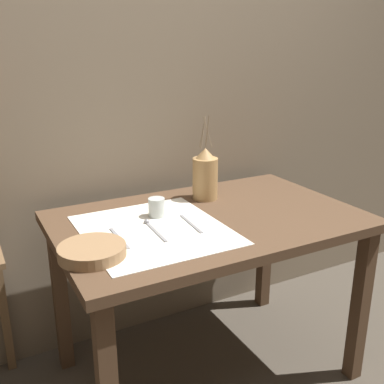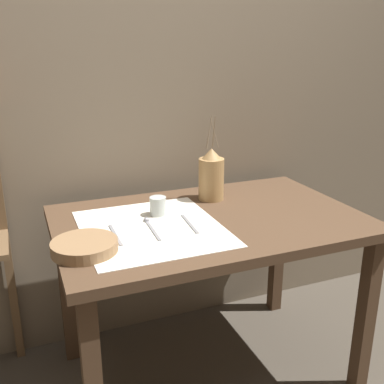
# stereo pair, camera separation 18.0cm
# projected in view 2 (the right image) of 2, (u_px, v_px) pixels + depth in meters

# --- Properties ---
(ground_plane) EXTENTS (12.00, 12.00, 0.00)m
(ground_plane) POSITION_uv_depth(u_px,v_px,m) (208.00, 370.00, 2.11)
(ground_plane) COLOR #473F35
(stone_wall_back) EXTENTS (7.00, 0.06, 2.40)m
(stone_wall_back) POSITION_uv_depth(u_px,v_px,m) (168.00, 100.00, 2.19)
(stone_wall_back) COLOR #7A6B56
(stone_wall_back) RESTS_ON ground_plane
(wooden_table) EXTENTS (1.26, 0.81, 0.77)m
(wooden_table) POSITION_uv_depth(u_px,v_px,m) (209.00, 239.00, 1.90)
(wooden_table) COLOR #4C3523
(wooden_table) RESTS_ON ground_plane
(linen_cloth) EXTENTS (0.53, 0.59, 0.00)m
(linen_cloth) POSITION_uv_depth(u_px,v_px,m) (152.00, 228.00, 1.75)
(linen_cloth) COLOR silver
(linen_cloth) RESTS_ON wooden_table
(pitcher_with_flowers) EXTENTS (0.12, 0.12, 0.39)m
(pitcher_with_flowers) POSITION_uv_depth(u_px,v_px,m) (211.00, 176.00, 2.05)
(pitcher_with_flowers) COLOR #A87F4C
(pitcher_with_flowers) RESTS_ON wooden_table
(wooden_bowl) EXTENTS (0.23, 0.23, 0.04)m
(wooden_bowl) POSITION_uv_depth(u_px,v_px,m) (85.00, 247.00, 1.54)
(wooden_bowl) COLOR #8E6B47
(wooden_bowl) RESTS_ON wooden_table
(glass_tumbler_near) EXTENTS (0.07, 0.07, 0.08)m
(glass_tumbler_near) POSITION_uv_depth(u_px,v_px,m) (158.00, 206.00, 1.87)
(glass_tumbler_near) COLOR #B7C1BC
(glass_tumbler_near) RESTS_ON wooden_table
(knife_center) EXTENTS (0.01, 0.20, 0.00)m
(knife_center) POSITION_uv_depth(u_px,v_px,m) (115.00, 235.00, 1.68)
(knife_center) COLOR gray
(knife_center) RESTS_ON wooden_table
(spoon_inner) EXTENTS (0.03, 0.22, 0.02)m
(spoon_inner) POSITION_uv_depth(u_px,v_px,m) (149.00, 224.00, 1.78)
(spoon_inner) COLOR gray
(spoon_inner) RESTS_ON wooden_table
(fork_inner) EXTENTS (0.03, 0.20, 0.00)m
(fork_inner) POSITION_uv_depth(u_px,v_px,m) (189.00, 224.00, 1.79)
(fork_inner) COLOR gray
(fork_inner) RESTS_ON wooden_table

